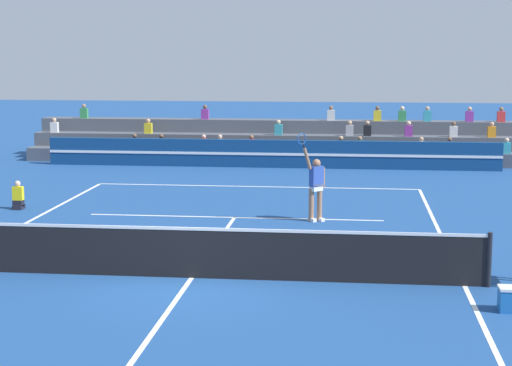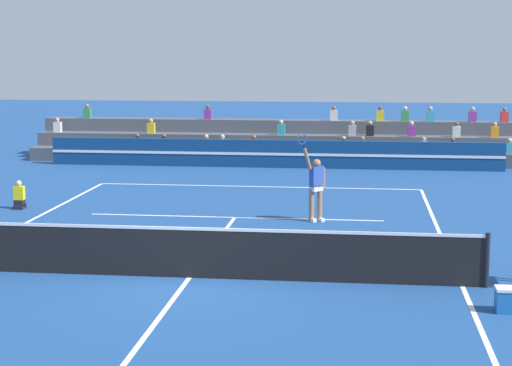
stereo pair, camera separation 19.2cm
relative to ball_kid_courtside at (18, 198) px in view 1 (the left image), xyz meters
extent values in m
plane|color=navy|center=(6.49, -6.97, -0.33)|extent=(120.00, 120.00, 0.00)
cube|color=white|center=(6.49, 4.93, -0.33)|extent=(11.00, 0.10, 0.01)
cube|color=white|center=(11.99, -6.97, -0.33)|extent=(0.10, 23.80, 0.01)
cube|color=white|center=(6.49, -0.55, -0.33)|extent=(8.25, 0.10, 0.01)
cube|color=white|center=(6.49, -6.97, -0.33)|extent=(0.10, 12.85, 0.01)
cylinder|color=black|center=(12.44, -6.97, 0.22)|extent=(0.10, 0.10, 1.10)
cube|color=black|center=(6.49, -6.97, 0.17)|extent=(11.90, 0.02, 1.00)
cube|color=white|center=(6.49, -6.97, 0.70)|extent=(11.90, 0.04, 0.06)
cube|color=navy|center=(6.49, 9.76, 0.22)|extent=(18.00, 0.24, 1.10)
cube|color=white|center=(6.49, 9.63, 0.22)|extent=(18.00, 0.02, 0.10)
cube|color=#4C515B|center=(6.49, 11.03, -0.06)|extent=(20.74, 0.95, 0.55)
cube|color=red|center=(5.61, 10.86, 0.44)|extent=(0.32, 0.22, 0.44)
sphere|color=brown|center=(5.61, 10.86, 0.76)|extent=(0.18, 0.18, 0.18)
cube|color=red|center=(3.63, 10.86, 0.44)|extent=(0.32, 0.22, 0.44)
sphere|color=beige|center=(3.63, 10.86, 0.76)|extent=(0.18, 0.18, 0.18)
cube|color=teal|center=(15.81, 10.86, 0.44)|extent=(0.32, 0.22, 0.44)
sphere|color=beige|center=(15.81, 10.86, 0.76)|extent=(0.18, 0.18, 0.18)
cube|color=black|center=(0.71, 10.86, 0.44)|extent=(0.32, 0.22, 0.44)
sphere|color=brown|center=(0.71, 10.86, 0.76)|extent=(0.18, 0.18, 0.18)
cube|color=#2D4CA5|center=(13.59, 10.86, 0.44)|extent=(0.32, 0.22, 0.44)
sphere|color=brown|center=(13.59, 10.86, 0.76)|extent=(0.18, 0.18, 0.18)
cube|color=silver|center=(12.47, 10.86, 0.44)|extent=(0.32, 0.22, 0.44)
sphere|color=tan|center=(12.47, 10.86, 0.76)|extent=(0.18, 0.18, 0.18)
cube|color=black|center=(9.27, 10.86, 0.44)|extent=(0.32, 0.22, 0.44)
sphere|color=tan|center=(9.27, 10.86, 0.76)|extent=(0.18, 0.18, 0.18)
cube|color=#B2B2B7|center=(4.31, 10.86, 0.44)|extent=(0.32, 0.22, 0.44)
sphere|color=beige|center=(4.31, 10.86, 0.76)|extent=(0.18, 0.18, 0.18)
cube|color=black|center=(1.85, 10.86, 0.44)|extent=(0.32, 0.22, 0.44)
sphere|color=brown|center=(1.85, 10.86, 0.76)|extent=(0.18, 0.18, 0.18)
cube|color=teal|center=(10.03, 10.86, 0.44)|extent=(0.32, 0.22, 0.44)
sphere|color=#9E7051|center=(10.03, 10.86, 0.76)|extent=(0.18, 0.18, 0.18)
cube|color=#4C515B|center=(6.49, 11.98, 0.22)|extent=(20.74, 0.95, 1.10)
cube|color=orange|center=(15.36, 11.81, 0.99)|extent=(0.32, 0.22, 0.44)
sphere|color=tan|center=(15.36, 11.81, 1.31)|extent=(0.18, 0.18, 0.18)
cube|color=yellow|center=(1.07, 11.81, 0.99)|extent=(0.32, 0.22, 0.44)
sphere|color=tan|center=(1.07, 11.81, 1.31)|extent=(0.18, 0.18, 0.18)
cube|color=#B2B2B7|center=(9.61, 11.81, 0.99)|extent=(0.32, 0.22, 0.44)
sphere|color=tan|center=(9.61, 11.81, 1.31)|extent=(0.18, 0.18, 0.18)
cube|color=silver|center=(-3.07, 11.81, 0.99)|extent=(0.32, 0.22, 0.44)
sphere|color=tan|center=(-3.07, 11.81, 1.31)|extent=(0.18, 0.18, 0.18)
cube|color=purple|center=(12.02, 11.81, 0.99)|extent=(0.32, 0.22, 0.44)
sphere|color=beige|center=(12.02, 11.81, 1.31)|extent=(0.18, 0.18, 0.18)
cube|color=silver|center=(13.84, 11.81, 0.99)|extent=(0.32, 0.22, 0.44)
sphere|color=brown|center=(13.84, 11.81, 1.31)|extent=(0.18, 0.18, 0.18)
cube|color=black|center=(10.33, 11.81, 0.99)|extent=(0.32, 0.22, 0.44)
sphere|color=tan|center=(10.33, 11.81, 1.31)|extent=(0.18, 0.18, 0.18)
cube|color=teal|center=(6.64, 11.81, 0.99)|extent=(0.32, 0.22, 0.44)
sphere|color=beige|center=(6.64, 11.81, 1.31)|extent=(0.18, 0.18, 0.18)
cube|color=#4C515B|center=(6.49, 12.93, 0.49)|extent=(20.74, 0.95, 1.65)
cube|color=#338C4C|center=(-2.04, 12.76, 1.54)|extent=(0.32, 0.22, 0.44)
sphere|color=#9E7051|center=(-2.04, 12.76, 1.86)|extent=(0.18, 0.18, 0.18)
cube|color=silver|center=(8.80, 12.76, 1.54)|extent=(0.32, 0.22, 0.44)
sphere|color=brown|center=(8.80, 12.76, 1.86)|extent=(0.18, 0.18, 0.18)
cube|color=teal|center=(12.84, 12.76, 1.54)|extent=(0.32, 0.22, 0.44)
sphere|color=tan|center=(12.84, 12.76, 1.86)|extent=(0.18, 0.18, 0.18)
cube|color=purple|center=(3.36, 12.76, 1.54)|extent=(0.32, 0.22, 0.44)
sphere|color=brown|center=(3.36, 12.76, 1.86)|extent=(0.18, 0.18, 0.18)
cube|color=red|center=(15.87, 12.76, 1.54)|extent=(0.32, 0.22, 0.44)
sphere|color=brown|center=(15.87, 12.76, 1.86)|extent=(0.18, 0.18, 0.18)
cube|color=yellow|center=(10.76, 12.76, 1.54)|extent=(0.32, 0.22, 0.44)
sphere|color=brown|center=(10.76, 12.76, 1.86)|extent=(0.18, 0.18, 0.18)
cube|color=purple|center=(14.58, 12.76, 1.54)|extent=(0.32, 0.22, 0.44)
sphere|color=tan|center=(14.58, 12.76, 1.86)|extent=(0.18, 0.18, 0.18)
cube|color=#338C4C|center=(11.80, 12.76, 1.54)|extent=(0.32, 0.22, 0.44)
sphere|color=beige|center=(11.80, 12.76, 1.86)|extent=(0.18, 0.18, 0.18)
cube|color=black|center=(0.00, 0.00, -0.27)|extent=(0.28, 0.36, 0.12)
cube|color=black|center=(0.00, 0.00, -0.15)|extent=(0.28, 0.24, 0.18)
cube|color=yellow|center=(0.00, 0.00, 0.14)|extent=(0.30, 0.18, 0.40)
sphere|color=beige|center=(0.00, 0.00, 0.43)|extent=(0.17, 0.17, 0.17)
cylinder|color=#9E7051|center=(8.86, -0.75, 0.12)|extent=(0.14, 0.14, 0.90)
cylinder|color=#9E7051|center=(8.64, -0.83, 0.12)|extent=(0.14, 0.14, 0.90)
cube|color=white|center=(8.77, -0.80, 0.61)|extent=(0.37, 0.36, 0.20)
cube|color=#2D4CA5|center=(8.77, -0.80, 0.91)|extent=(0.40, 0.39, 0.56)
sphere|color=#9E7051|center=(8.77, -0.80, 1.27)|extent=(0.22, 0.22, 0.22)
cube|color=white|center=(8.89, -0.78, -0.29)|extent=(0.26, 0.27, 0.09)
cube|color=white|center=(8.67, -0.86, -0.29)|extent=(0.26, 0.27, 0.09)
cylinder|color=#9E7051|center=(8.95, -0.64, 0.85)|extent=(0.09, 0.09, 0.56)
cylinder|color=#9E7051|center=(8.53, -1.01, 1.41)|extent=(0.27, 0.26, 0.60)
cylinder|color=black|center=(8.43, -1.10, 1.79)|extent=(0.10, 0.09, 0.22)
torus|color=#1E4C99|center=(8.38, -1.14, 1.96)|extent=(0.31, 0.28, 0.39)
sphere|color=#C6DB33|center=(10.63, -2.78, -0.30)|extent=(0.07, 0.07, 0.07)
camera|label=1|loc=(9.72, -23.75, 4.31)|focal=60.00mm
camera|label=2|loc=(9.91, -23.73, 4.31)|focal=60.00mm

